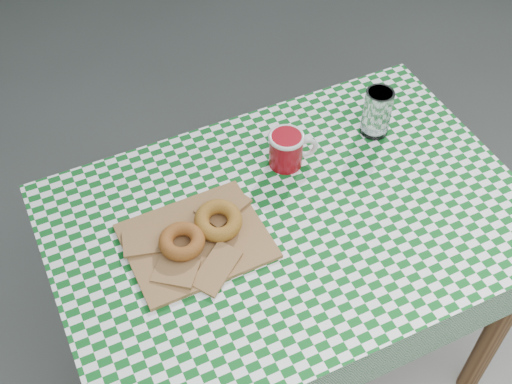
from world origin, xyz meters
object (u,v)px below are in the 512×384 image
table (287,303)px  paper_bag (196,240)px  coffee_mug (286,150)px  drinking_glass (377,112)px

table → paper_bag: (-0.23, 0.03, 0.39)m
table → paper_bag: size_ratio=3.52×
paper_bag → coffee_mug: 0.33m
coffee_mug → paper_bag: bearing=-139.7°
table → paper_bag: bearing=172.8°
table → paper_bag: paper_bag is taller
table → coffee_mug: (0.07, 0.16, 0.43)m
table → paper_bag: 0.45m
coffee_mug → drinking_glass: bearing=16.6°
paper_bag → coffee_mug: size_ratio=1.87×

